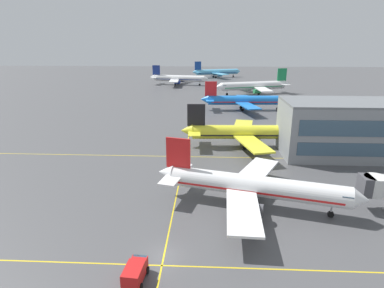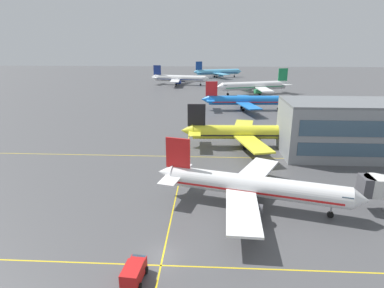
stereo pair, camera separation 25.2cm
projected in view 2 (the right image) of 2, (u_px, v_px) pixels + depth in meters
name	position (u px, v px, depth m)	size (l,w,h in m)	color
ground_plane	(163.00, 255.00, 39.68)	(600.00, 600.00, 0.00)	#4C4C4F
airliner_front_gate	(253.00, 186.00, 50.35)	(32.11, 27.35, 10.11)	white
airliner_second_row	(249.00, 132.00, 79.07)	(34.10, 29.42, 10.61)	yellow
airliner_third_row	(246.00, 100.00, 120.93)	(34.35, 29.61, 10.68)	blue
airliner_far_left_stand	(255.00, 86.00, 156.49)	(37.87, 32.37, 12.06)	white
airliner_far_right_stand	(179.00, 78.00, 189.76)	(35.57, 30.31, 11.08)	white
airliner_distant_taxiway	(218.00, 72.00, 227.60)	(35.19, 30.10, 11.24)	#5BB7E5
taxiway_markings	(177.00, 194.00, 55.47)	(139.00, 81.89, 0.01)	yellow
service_truck_catering	(134.00, 272.00, 35.05)	(2.47, 4.27, 2.10)	red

